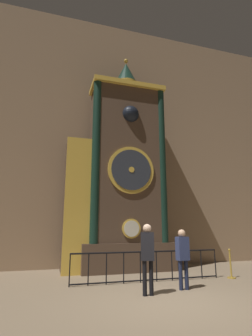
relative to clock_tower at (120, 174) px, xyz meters
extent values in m
plane|color=#847056|center=(-0.02, -4.52, -3.93)|extent=(28.00, 28.00, 0.00)
cube|color=#997A5B|center=(-0.02, 1.28, 2.16)|extent=(24.00, 0.30, 12.18)
cube|color=brown|center=(0.28, 0.03, -3.38)|extent=(3.77, 1.61, 1.09)
cube|color=brown|center=(0.28, 0.03, 0.59)|extent=(3.01, 1.40, 6.86)
cube|color=gold|center=(0.28, -0.07, 3.91)|extent=(3.25, 1.54, 0.20)
cylinder|color=gold|center=(0.28, -0.70, -2.29)|extent=(0.75, 0.05, 0.75)
cylinder|color=silver|center=(0.28, -0.73, -2.29)|extent=(0.62, 0.03, 0.62)
cylinder|color=gold|center=(0.28, -0.70, 0.04)|extent=(1.95, 0.07, 1.95)
cylinder|color=#2D333D|center=(0.28, -0.74, 0.04)|extent=(1.68, 0.04, 1.68)
cylinder|color=gold|center=(0.28, -0.76, 0.04)|extent=(0.23, 0.03, 0.23)
cube|color=#30241B|center=(0.28, -0.18, 2.51)|extent=(0.92, 0.42, 0.92)
sphere|color=black|center=(0.28, -0.60, 2.51)|extent=(0.74, 0.74, 0.74)
cylinder|color=#142D23|center=(-1.16, -0.56, 0.59)|extent=(0.35, 0.35, 6.86)
cylinder|color=#142D23|center=(1.72, -0.56, 0.59)|extent=(0.35, 0.35, 6.86)
cylinder|color=gold|center=(0.28, 0.03, 4.16)|extent=(1.09, 1.09, 0.30)
cone|color=#163227|center=(0.28, 0.03, 4.86)|extent=(1.04, 1.04, 1.10)
sphere|color=gold|center=(0.28, 0.03, 5.53)|extent=(0.20, 0.20, 0.20)
cube|color=#4C3828|center=(-1.77, 0.08, -1.34)|extent=(1.00, 1.19, 5.18)
cube|color=gold|center=(-1.77, -0.53, -1.34)|extent=(1.05, 0.06, 5.18)
cylinder|color=black|center=(-2.15, -2.34, -3.46)|extent=(0.04, 0.04, 0.94)
cylinder|color=black|center=(-1.60, -2.34, -3.46)|extent=(0.04, 0.04, 0.94)
cylinder|color=black|center=(-1.05, -2.34, -3.46)|extent=(0.04, 0.04, 0.94)
cylinder|color=black|center=(-0.50, -2.34, -3.46)|extent=(0.04, 0.04, 0.94)
cylinder|color=black|center=(0.05, -2.34, -3.46)|extent=(0.04, 0.04, 0.94)
cylinder|color=black|center=(0.60, -2.34, -3.46)|extent=(0.04, 0.04, 0.94)
cylinder|color=black|center=(1.15, -2.34, -3.46)|extent=(0.04, 0.04, 0.94)
cylinder|color=black|center=(1.70, -2.34, -3.46)|extent=(0.04, 0.04, 0.94)
cylinder|color=black|center=(2.25, -2.34, -3.46)|extent=(0.04, 0.04, 0.94)
cylinder|color=black|center=(2.80, -2.34, -3.46)|extent=(0.04, 0.04, 0.94)
cylinder|color=black|center=(0.33, -2.34, -3.01)|extent=(4.96, 0.05, 0.05)
cylinder|color=black|center=(0.33, -2.34, -3.87)|extent=(4.96, 0.04, 0.04)
cylinder|color=black|center=(-0.39, -3.91, -3.50)|extent=(0.11, 0.11, 0.85)
cylinder|color=black|center=(-0.21, -3.91, -3.50)|extent=(0.11, 0.11, 0.85)
cube|color=black|center=(-0.30, -3.91, -2.72)|extent=(0.39, 0.31, 0.72)
sphere|color=beige|center=(-0.30, -3.91, -2.26)|extent=(0.22, 0.22, 0.22)
cylinder|color=#1B213A|center=(0.79, -3.60, -3.54)|extent=(0.11, 0.11, 0.78)
cylinder|color=#1B213A|center=(0.97, -3.60, -3.54)|extent=(0.11, 0.11, 0.78)
cube|color=navy|center=(0.88, -3.60, -2.83)|extent=(0.36, 0.25, 0.65)
sphere|color=tan|center=(0.88, -3.60, -2.41)|extent=(0.22, 0.22, 0.22)
cylinder|color=#B28E33|center=(3.24, -2.57, -3.91)|extent=(0.28, 0.28, 0.04)
cylinder|color=#B28E33|center=(3.24, -2.57, -3.49)|extent=(0.06, 0.06, 0.89)
sphere|color=#B28E33|center=(3.24, -2.57, -3.01)|extent=(0.09, 0.09, 0.09)
camera|label=1|loc=(-2.89, -10.62, -2.22)|focal=28.00mm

